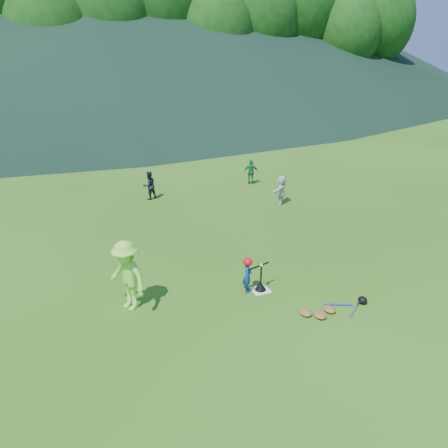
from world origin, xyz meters
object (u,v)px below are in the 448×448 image
Objects in this scene: batting_tee at (261,286)px; batter_child at (247,275)px; adult_coach at (127,276)px; fielder_d at (281,190)px; equipment_pile at (330,309)px; fielder_c at (251,172)px; home_plate at (260,290)px; fielder_b at (149,185)px.

batter_child is at bearing 164.77° from batting_tee.
adult_coach reaches higher than batter_child.
equipment_pile is at bearing 31.65° from fielder_d.
fielder_c reaches higher than batting_tee.
fielder_c is 9.19m from batting_tee.
equipment_pile is (1.10, -1.50, -0.06)m from batting_tee.
home_plate is at bearing 18.18° from fielder_d.
batter_child is 0.49m from batting_tee.
adult_coach is (-3.30, 0.48, 0.87)m from home_plate.
adult_coach is 4.89m from equipment_pile.
home_plate is 8.18m from fielder_b.
fielder_c reaches higher than equipment_pile.
equipment_pile is at bearing -53.80° from home_plate.
fielder_b is 1.04× the size of fielder_c.
fielder_c is at bearing 110.86° from adult_coach.
home_plate is at bearing 93.44° from fielder_c.
fielder_c is (4.08, 8.30, 0.09)m from batter_child.
adult_coach is at bearing 171.72° from batting_tee.
adult_coach is 8.62m from fielder_d.
fielder_b is 8.17m from batting_tee.
batting_tee is at bearing 126.20° from equipment_pile.
batting_tee is (-3.67, -5.54, -0.45)m from fielder_d.
fielder_b reaches higher than fielder_c.
fielder_b is at bearing 96.91° from home_plate.
batting_tee is (0.98, -8.10, -0.45)m from fielder_b.
adult_coach reaches higher than fielder_c.
adult_coach reaches higher than equipment_pile.
batting_tee is at bearing 54.22° from adult_coach.
home_plate is 0.25× the size of adult_coach.
batter_child is 8.04m from fielder_b.
home_plate is 3.44m from adult_coach.
adult_coach reaches higher than batting_tee.
home_plate is at bearing 54.22° from adult_coach.
batting_tee is (0.00, 0.00, 0.12)m from home_plate.
fielder_d is at bearing 98.48° from adult_coach.
equipment_pile is (1.44, -1.60, -0.40)m from batter_child.
batter_child is at bearing 55.04° from adult_coach.
batter_child is at bearing 91.26° from fielder_c.
fielder_c is 0.62× the size of equipment_pile.
batter_child is at bearing 164.77° from home_plate.
fielder_c is at bearing -129.54° from fielder_d.
fielder_b is (-0.98, 8.10, 0.57)m from home_plate.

